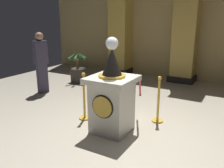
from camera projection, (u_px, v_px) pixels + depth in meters
name	position (u px, v px, depth m)	size (l,w,h in m)	color
ground_plane	(124.00, 133.00, 4.52)	(11.47, 11.47, 0.00)	#B2A893
back_wall	(190.00, 19.00, 8.04)	(11.47, 0.16, 4.14)	tan
pedestal_clock	(112.00, 97.00, 4.43)	(0.83, 0.83, 1.80)	beige
stanchion_near	(158.00, 106.00, 4.93)	(0.24, 0.24, 0.99)	gold
stanchion_far	(84.00, 103.00, 5.06)	(0.24, 0.24, 1.03)	gold
velvet_rope	(121.00, 85.00, 4.88)	(1.07, 1.06, 0.22)	#591419
column_left	(121.00, 22.00, 8.91)	(0.85, 0.85, 3.97)	black
column_centre_rear	(187.00, 23.00, 7.74)	(0.90, 0.90, 3.97)	black
potted_palm_left	(78.00, 72.00, 8.03)	(0.65, 0.63, 1.06)	#2D2823
bystander_guest	(41.00, 61.00, 6.75)	(0.33, 0.41, 1.74)	#383347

